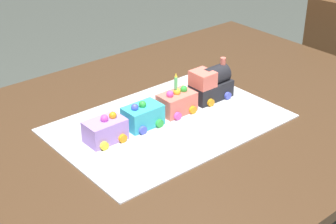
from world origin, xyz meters
name	(u,v)px	position (x,y,z in m)	size (l,w,h in m)	color
dining_table	(185,149)	(0.00, 0.00, 0.63)	(1.40, 1.00, 0.74)	#4C331E
cake_board	(168,123)	(0.06, 0.00, 0.74)	(0.60, 0.40, 0.00)	silver
cake_locomotive	(211,84)	(-0.12, -0.03, 0.79)	(0.14, 0.08, 0.12)	#232328
cake_car_tanker_coral	(177,102)	(0.01, -0.03, 0.77)	(0.10, 0.08, 0.07)	#F27260
cake_car_flatbed_turquoise	(143,116)	(0.12, -0.03, 0.77)	(0.10, 0.08, 0.07)	#38B7C6
cake_car_hopper_lavender	(105,130)	(0.24, -0.03, 0.77)	(0.10, 0.08, 0.07)	#AD84E0
birthday_candle	(176,81)	(0.01, -0.03, 0.84)	(0.01, 0.01, 0.05)	#66D872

